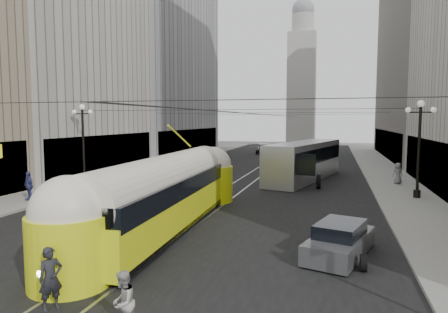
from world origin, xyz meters
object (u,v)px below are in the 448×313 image
Objects in this scene: city_bus at (305,159)px; pedestrian_crossing_b at (123,303)px; pedestrian_crossing_a at (51,278)px; pedestrian_sidewalk_left at (29,186)px; streetcar at (165,193)px; sedan_grey at (340,241)px; pedestrian_sidewalk_right at (398,173)px.

city_bus is 8.48× the size of pedestrian_crossing_b.
pedestrian_sidewalk_left reaches higher than pedestrian_crossing_a.
streetcar is 11.45m from pedestrian_sidewalk_left.
sedan_grey is 18.97m from pedestrian_sidewalk_right.
pedestrian_sidewalk_right reaches higher than sedan_grey.
pedestrian_crossing_a is 16.27m from pedestrian_sidewalk_left.
city_bus is 27.06m from pedestrian_crossing_b.
city_bus is at bearing 65.36° from pedestrian_sidewalk_left.
city_bus is 26.80m from pedestrian_crossing_a.
city_bus reaches higher than pedestrian_crossing_a.
pedestrian_crossing_b is 27.52m from pedestrian_sidewalk_right.
pedestrian_crossing_b is at bearing -18.45° from pedestrian_sidewalk_left.
sedan_grey is at bearing -12.13° from streetcar.
sedan_grey is 2.47× the size of pedestrian_sidewalk_left.
city_bus reaches higher than pedestrian_sidewalk_left.
streetcar is 18.66m from city_bus.
city_bus reaches higher than sedan_grey.
pedestrian_sidewalk_left reaches higher than pedestrian_sidewalk_right.
streetcar is 9.28× the size of pedestrian_crossing_a.
pedestrian_sidewalk_left is at bearing -138.25° from city_bus.
pedestrian_crossing_a is at bearing 41.80° from pedestrian_sidewalk_right.
streetcar is 8.47m from pedestrian_crossing_a.
pedestrian_crossing_a is 1.04× the size of pedestrian_sidewalk_right.
pedestrian_sidewalk_left is (-10.91, 3.39, -0.68)m from streetcar.
pedestrian_crossing_a is at bearing -139.37° from sedan_grey.
pedestrian_sidewalk_left is (-11.19, 11.81, 0.19)m from pedestrian_crossing_a.
pedestrian_crossing_a is at bearing -22.94° from pedestrian_sidewalk_left.
pedestrian_crossing_a is (0.28, -8.42, -0.87)m from streetcar.
pedestrian_crossing_a is at bearing -111.91° from pedestrian_crossing_b.
city_bus is 21.77m from pedestrian_sidewalk_left.
sedan_grey is (8.07, -1.73, -1.15)m from streetcar.
pedestrian_sidewalk_right is at bearing 52.66° from streetcar.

